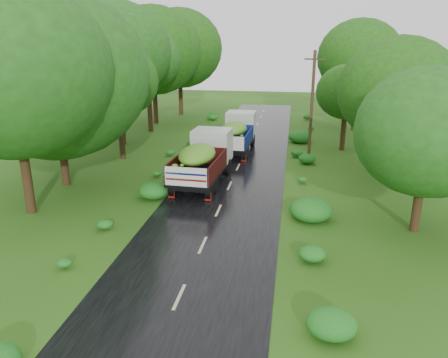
# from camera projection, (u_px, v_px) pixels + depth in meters

# --- Properties ---
(ground) EXTENTS (120.00, 120.00, 0.00)m
(ground) POSITION_uv_depth(u_px,v_px,m) (179.00, 297.00, 15.18)
(ground) COLOR #21450E
(ground) RESTS_ON ground
(road) EXTENTS (6.50, 80.00, 0.02)m
(road) POSITION_uv_depth(u_px,v_px,m) (207.00, 235.00, 19.86)
(road) COLOR black
(road) RESTS_ON ground
(road_lines) EXTENTS (0.12, 69.60, 0.00)m
(road_lines) POSITION_uv_depth(u_px,v_px,m) (211.00, 226.00, 20.80)
(road_lines) COLOR #BFB78C
(road_lines) RESTS_ON road
(truck_near) EXTENTS (2.82, 7.05, 2.91)m
(truck_near) POSITION_uv_depth(u_px,v_px,m) (204.00, 157.00, 26.57)
(truck_near) COLOR black
(truck_near) RESTS_ON ground
(truck_far) EXTENTS (2.58, 6.72, 2.79)m
(truck_far) POSITION_uv_depth(u_px,v_px,m) (237.00, 131.00, 33.94)
(truck_far) COLOR black
(truck_far) RESTS_ON ground
(utility_pole) EXTENTS (1.36, 0.28, 7.77)m
(utility_pole) POSITION_uv_depth(u_px,v_px,m) (312.00, 107.00, 29.94)
(utility_pole) COLOR #382616
(utility_pole) RESTS_ON ground
(trees_left) EXTENTS (5.65, 34.19, 9.42)m
(trees_left) POSITION_uv_depth(u_px,v_px,m) (123.00, 59.00, 34.15)
(trees_left) COLOR black
(trees_left) RESTS_ON ground
(trees_right) EXTENTS (5.62, 32.96, 8.56)m
(trees_right) POSITION_uv_depth(u_px,v_px,m) (372.00, 81.00, 32.43)
(trees_right) COLOR black
(trees_right) RESTS_ON ground
(shrubs) EXTENTS (11.90, 44.00, 0.70)m
(shrubs) POSITION_uv_depth(u_px,v_px,m) (234.00, 171.00, 28.20)
(shrubs) COLOR #18681B
(shrubs) RESTS_ON ground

